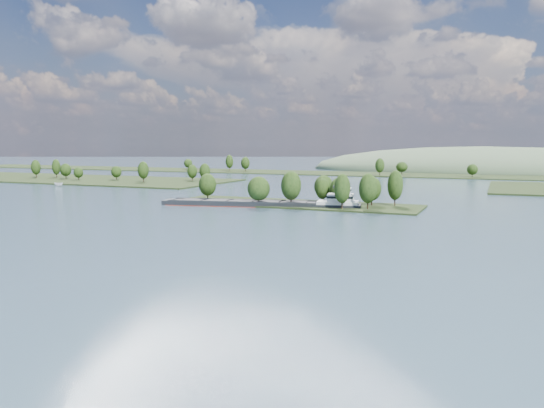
% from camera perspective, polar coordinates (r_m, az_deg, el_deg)
% --- Properties ---
extents(ground, '(1800.00, 1800.00, 0.00)m').
position_cam_1_polar(ground, '(157.40, -5.53, -2.35)').
color(ground, '#334958').
rests_on(ground, ground).
extents(tree_island, '(100.00, 31.85, 14.80)m').
position_cam_1_polar(tree_island, '(208.01, 3.57, 1.00)').
color(tree_island, black).
rests_on(tree_island, ground).
extents(left_bank, '(300.00, 80.00, 14.41)m').
position_cam_1_polar(left_bank, '(411.02, -24.34, 2.66)').
color(left_bank, black).
rests_on(left_bank, ground).
extents(back_shoreline, '(900.00, 60.00, 15.15)m').
position_cam_1_polar(back_shoreline, '(421.75, 14.43, 3.10)').
color(back_shoreline, black).
rests_on(back_shoreline, ground).
extents(hill_west, '(320.00, 160.00, 44.00)m').
position_cam_1_polar(hill_west, '(516.93, 21.66, 3.35)').
color(hill_west, '#44583D').
rests_on(hill_west, ground).
extents(cargo_barge, '(78.18, 24.72, 10.54)m').
position_cam_1_polar(cargo_barge, '(204.74, 0.19, 0.10)').
color(cargo_barge, black).
rests_on(cargo_barge, ground).
extents(motorboat, '(6.47, 2.85, 2.44)m').
position_cam_1_polar(motorboat, '(324.79, -21.96, 1.97)').
color(motorboat, silver).
rests_on(motorboat, ground).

